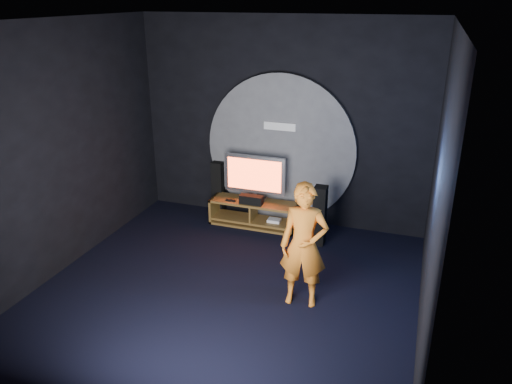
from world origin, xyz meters
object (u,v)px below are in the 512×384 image
media_console (254,215)px  tv (255,176)px  tower_speaker_right (320,216)px  player (304,246)px  tower_speaker_left (219,188)px  subwoofer (307,230)px

media_console → tv: size_ratio=1.41×
media_console → tower_speaker_right: bearing=-14.4°
tower_speaker_right → player: 1.73m
tower_speaker_right → tower_speaker_left: bearing=163.0°
media_console → subwoofer: 1.02m
subwoofer → player: (0.38, -1.79, 0.66)m
media_console → player: player is taller
media_console → tower_speaker_left: size_ratio=1.52×
tower_speaker_left → subwoofer: size_ratio=3.02×
media_console → tv: 0.70m
tv → tower_speaker_left: size_ratio=1.08×
tower_speaker_left → subwoofer: 1.89m
media_console → subwoofer: (1.00, -0.22, -0.03)m
tv → tower_speaker_right: tv is taller
tower_speaker_left → player: size_ratio=0.60×
tower_speaker_left → player: player is taller
player → media_console: bearing=117.5°
tower_speaker_left → player: 3.18m
media_console → tower_speaker_left: 0.89m
subwoofer → player: player is taller
tower_speaker_left → subwoofer: tower_speaker_left is taller
tower_speaker_left → tower_speaker_right: (2.01, -0.61, 0.00)m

